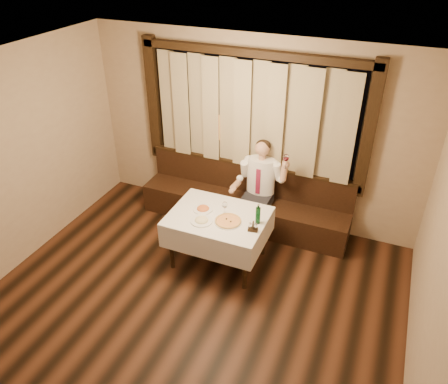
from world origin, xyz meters
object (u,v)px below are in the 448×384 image
at_px(pizza, 228,221).
at_px(cruet_caddy, 253,228).
at_px(banquette, 244,204).
at_px(green_bottle, 258,215).
at_px(dining_table, 218,222).
at_px(seated_man, 260,181).
at_px(pasta_red, 203,207).
at_px(pasta_cream, 202,219).

xyz_separation_m(pizza, cruet_caddy, (0.35, -0.06, 0.03)).
distance_m(banquette, green_bottle, 1.26).
relative_size(pizza, cruet_caddy, 2.67).
xyz_separation_m(green_bottle, cruet_caddy, (0.00, -0.18, -0.07)).
height_order(dining_table, green_bottle, green_bottle).
bearing_deg(pizza, seated_man, 85.69).
height_order(pizza, seated_man, seated_man).
bearing_deg(dining_table, pasta_red, 169.20).
bearing_deg(pasta_cream, banquette, 83.47).
relative_size(dining_table, green_bottle, 4.47).
height_order(pizza, cruet_caddy, cruet_caddy).
bearing_deg(seated_man, dining_table, -105.17).
relative_size(pizza, pasta_cream, 1.25).
bearing_deg(green_bottle, pasta_red, 179.33).
xyz_separation_m(pizza, pasta_red, (-0.41, 0.13, 0.02)).
bearing_deg(dining_table, green_bottle, 3.92).
xyz_separation_m(banquette, cruet_caddy, (0.53, -1.17, 0.49)).
bearing_deg(seated_man, pizza, -94.31).
bearing_deg(cruet_caddy, green_bottle, 79.99).
distance_m(dining_table, pizza, 0.23).
distance_m(banquette, cruet_caddy, 1.37).
xyz_separation_m(dining_table, pizza, (0.18, -0.09, 0.12)).
height_order(pasta_cream, seated_man, seated_man).
relative_size(pasta_red, cruet_caddy, 2.00).
height_order(banquette, green_bottle, green_bottle).
height_order(pasta_cream, cruet_caddy, cruet_caddy).
height_order(banquette, cruet_caddy, banquette).
height_order(pasta_red, seated_man, seated_man).
relative_size(dining_table, pasta_cream, 4.46).
xyz_separation_m(dining_table, pasta_red, (-0.24, 0.05, 0.14)).
xyz_separation_m(pizza, green_bottle, (0.35, 0.13, 0.11)).
distance_m(banquette, dining_table, 1.08).
relative_size(cruet_caddy, seated_man, 0.09).
bearing_deg(dining_table, pasta_cream, -124.25).
xyz_separation_m(pizza, seated_man, (0.08, 1.02, 0.06)).
height_order(dining_table, seated_man, seated_man).
relative_size(green_bottle, seated_man, 0.20).
xyz_separation_m(pizza, pasta_cream, (-0.32, -0.12, 0.02)).
bearing_deg(banquette, cruet_caddy, -65.60).
bearing_deg(cruet_caddy, banquette, 104.40).
relative_size(pizza, seated_man, 0.25).
height_order(dining_table, pasta_red, pasta_red).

